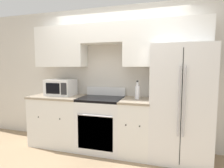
# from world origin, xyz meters

# --- Properties ---
(ground_plane) EXTENTS (12.00, 12.00, 0.00)m
(ground_plane) POSITION_xyz_m (0.00, 0.00, 0.00)
(ground_plane) COLOR #937A5B
(wall_back) EXTENTS (8.00, 0.39, 2.60)m
(wall_back) POSITION_xyz_m (0.01, 0.59, 1.51)
(wall_back) COLOR beige
(wall_back) RESTS_ON ground_plane
(lower_cabinets_left) EXTENTS (0.99, 0.64, 0.94)m
(lower_cabinets_left) POSITION_xyz_m (-1.07, 0.31, 0.47)
(lower_cabinets_left) COLOR white
(lower_cabinets_left) RESTS_ON ground_plane
(lower_cabinets_right) EXTENTS (0.50, 0.64, 0.94)m
(lower_cabinets_right) POSITION_xyz_m (0.42, 0.31, 0.47)
(lower_cabinets_right) COLOR white
(lower_cabinets_right) RESTS_ON ground_plane
(oven_range) EXTENTS (0.77, 0.65, 1.10)m
(oven_range) POSITION_xyz_m (-0.20, 0.31, 0.47)
(oven_range) COLOR white
(oven_range) RESTS_ON ground_plane
(refrigerator) EXTENTS (0.90, 0.76, 1.82)m
(refrigerator) POSITION_xyz_m (1.10, 0.36, 0.91)
(refrigerator) COLOR white
(refrigerator) RESTS_ON ground_plane
(microwave) EXTENTS (0.52, 0.39, 0.30)m
(microwave) POSITION_xyz_m (-1.05, 0.37, 1.09)
(microwave) COLOR white
(microwave) RESTS_ON lower_cabinets_left
(bottle) EXTENTS (0.07, 0.07, 0.32)m
(bottle) POSITION_xyz_m (0.43, 0.35, 1.06)
(bottle) COLOR silver
(bottle) RESTS_ON lower_cabinets_right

